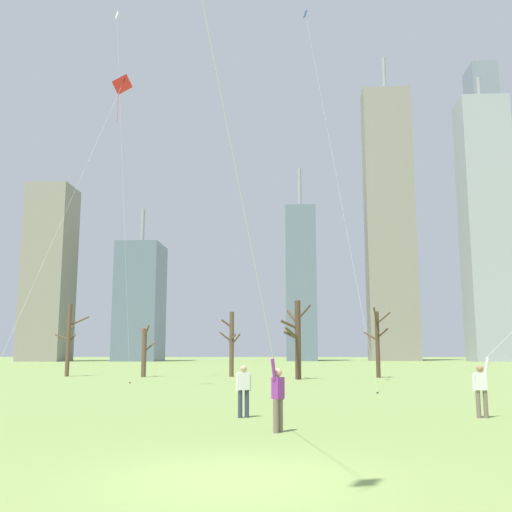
# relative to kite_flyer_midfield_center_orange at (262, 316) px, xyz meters

# --- Properties ---
(ground_plane) EXTENTS (400.00, 400.00, 0.00)m
(ground_plane) POSITION_rel_kite_flyer_midfield_center_orange_xyz_m (-0.25, -4.22, -2.88)
(ground_plane) COLOR #7A934C
(kite_flyer_midfield_center_orange) EXTENTS (3.51, 12.83, 18.76)m
(kite_flyer_midfield_center_orange) POSITION_rel_kite_flyer_midfield_center_orange_xyz_m (0.00, 0.00, 0.00)
(kite_flyer_midfield_center_orange) COLOR #726656
(kite_flyer_midfield_center_orange) RESTS_ON ground
(bystander_strolling_midfield) EXTENTS (0.48, 0.31, 1.62)m
(bystander_strolling_midfield) POSITION_rel_kite_flyer_midfield_center_orange_xyz_m (-0.81, 4.71, -1.98)
(bystander_strolling_midfield) COLOR #33384C
(bystander_strolling_midfield) RESTS_ON ground
(distant_kite_drifting_left_blue) EXTENTS (3.21, 6.98, 24.68)m
(distant_kite_drifting_left_blue) POSITION_rel_kite_flyer_midfield_center_orange_xyz_m (2.43, 21.03, 17.47)
(distant_kite_drifting_left_blue) COLOR blue
(distant_kite_drifting_left_blue) RESTS_ON ground
(distant_kite_low_near_trees_red) EXTENTS (3.93, 7.50, 18.08)m
(distant_kite_low_near_trees_red) POSITION_rel_kite_flyer_midfield_center_orange_xyz_m (-9.18, 17.25, 13.50)
(distant_kite_low_near_trees_red) COLOR red
(distant_kite_low_near_trees_red) RESTS_ON ground
(distant_kite_drifting_right_white) EXTENTS (3.23, 3.87, 28.50)m
(distant_kite_drifting_right_white) POSITION_rel_kite_flyer_midfield_center_orange_xyz_m (-12.15, 27.08, 20.93)
(distant_kite_drifting_right_white) COLOR white
(distant_kite_drifting_right_white) RESTS_ON ground
(bare_tree_right_of_center) EXTENTS (2.50, 1.46, 5.96)m
(bare_tree_right_of_center) POSITION_rel_kite_flyer_midfield_center_orange_xyz_m (-17.61, 34.27, 0.25)
(bare_tree_right_of_center) COLOR brown
(bare_tree_right_of_center) RESTS_ON ground
(bare_tree_far_right_edge) EXTENTS (1.67, 3.55, 5.49)m
(bare_tree_far_right_edge) POSITION_rel_kite_flyer_midfield_center_orange_xyz_m (7.64, 33.19, -0.01)
(bare_tree_far_right_edge) COLOR #4C3828
(bare_tree_far_right_edge) RESTS_ON ground
(bare_tree_leftmost) EXTENTS (2.31, 3.36, 5.81)m
(bare_tree_leftmost) POSITION_rel_kite_flyer_midfield_center_orange_xyz_m (1.25, 30.08, 0.27)
(bare_tree_leftmost) COLOR #4C3828
(bare_tree_leftmost) RESTS_ON ground
(bare_tree_center) EXTENTS (1.79, 1.47, 5.27)m
(bare_tree_center) POSITION_rel_kite_flyer_midfield_center_orange_xyz_m (-4.04, 34.29, -0.14)
(bare_tree_center) COLOR brown
(bare_tree_center) RESTS_ON ground
(bare_tree_rightmost) EXTENTS (1.55, 2.13, 4.18)m
(bare_tree_rightmost) POSITION_rel_kite_flyer_midfield_center_orange_xyz_m (-11.05, 33.46, -0.77)
(bare_tree_rightmost) COLOR brown
(bare_tree_rightmost) RESTS_ON ground
(skyline_short_annex) EXTENTS (6.50, 11.03, 42.96)m
(skyline_short_annex) POSITION_rel_kite_flyer_midfield_center_orange_xyz_m (3.43, 114.68, 13.82)
(skyline_short_annex) COLOR slate
(skyline_short_annex) RESTS_ON ground
(skyline_wide_slab) EXTENTS (8.91, 11.11, 32.68)m
(skyline_wide_slab) POSITION_rel_kite_flyer_midfield_center_orange_xyz_m (-30.79, 109.22, 9.52)
(skyline_wide_slab) COLOR slate
(skyline_wide_slab) RESTS_ON ground
(skyline_mid_tower_right) EXTENTS (6.03, 7.85, 69.81)m
(skyline_mid_tower_right) POSITION_rel_kite_flyer_midfield_center_orange_xyz_m (47.50, 121.93, 32.02)
(skyline_mid_tower_right) COLOR gray
(skyline_mid_tower_right) RESTS_ON ground
(skyline_slender_spire) EXTENTS (9.83, 7.91, 60.73)m
(skyline_slender_spire) POSITION_rel_kite_flyer_midfield_center_orange_xyz_m (42.29, 108.07, 24.77)
(skyline_slender_spire) COLOR #9EA3AD
(skyline_slender_spire) RESTS_ON ground
(skyline_mid_tower_left) EXTENTS (8.71, 9.03, 36.76)m
(skyline_mid_tower_left) POSITION_rel_kite_flyer_midfield_center_orange_xyz_m (-49.32, 105.33, 15.50)
(skyline_mid_tower_left) COLOR gray
(skyline_mid_tower_left) RESTS_ON ground
(skyline_tall_tower) EXTENTS (10.62, 5.86, 70.12)m
(skyline_tall_tower) POSITION_rel_kite_flyer_midfield_center_orange_xyz_m (23.51, 116.11, 27.99)
(skyline_tall_tower) COLOR gray
(skyline_tall_tower) RESTS_ON ground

